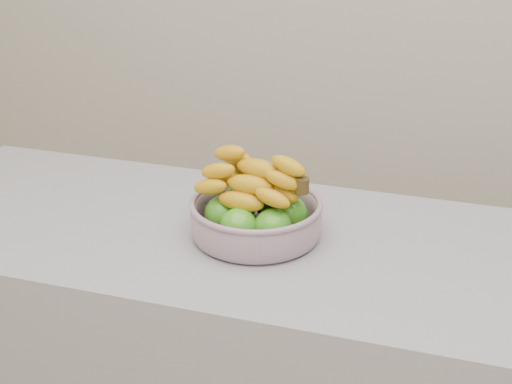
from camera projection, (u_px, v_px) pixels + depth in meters
fruit_bowl at (256, 212)px, 1.47m from camera, size 0.28×0.28×0.17m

